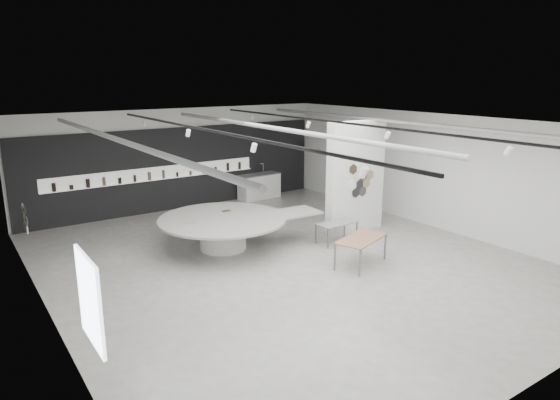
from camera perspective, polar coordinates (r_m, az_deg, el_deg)
room at (r=13.26m, az=0.23°, el=1.33°), size 12.02×14.02×3.82m
back_wall_display at (r=19.36m, az=-11.54°, el=3.52°), size 11.80×0.27×3.10m
partition_column at (r=16.30m, az=8.64°, el=2.61°), size 2.20×0.38×3.60m
display_island at (r=14.78m, az=-6.25°, el=-3.23°), size 4.88×3.93×0.96m
sample_table_wood at (r=13.61m, az=9.26°, el=-4.53°), size 1.79×1.30×0.76m
sample_table_stone at (r=15.31m, az=6.51°, el=-2.76°), size 1.26×0.65×0.64m
kitchen_counter at (r=20.73m, az=-2.39°, el=1.60°), size 1.86×0.83×1.43m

